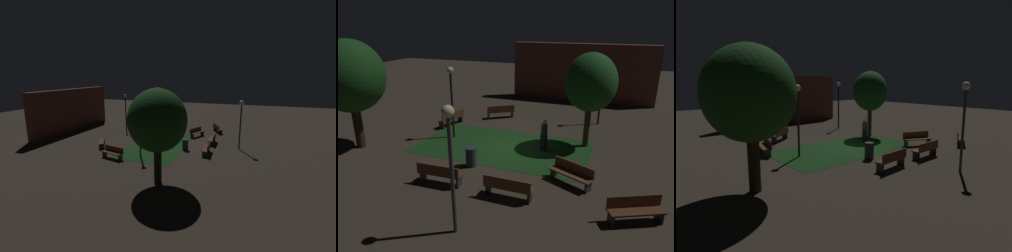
# 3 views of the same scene
# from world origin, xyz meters

# --- Properties ---
(ground_plane) EXTENTS (60.00, 60.00, 0.00)m
(ground_plane) POSITION_xyz_m (0.00, 0.00, 0.00)
(ground_plane) COLOR #3D3328
(grass_lawn) EXTENTS (8.68, 4.61, 0.01)m
(grass_lawn) POSITION_xyz_m (-0.50, -0.16, 0.01)
(grass_lawn) COLOR #194219
(grass_lawn) RESTS_ON ground
(bench_by_lamp) EXTENTS (1.82, 0.56, 0.88)m
(bench_by_lamp) POSITION_xyz_m (-1.43, -4.52, 0.48)
(bench_by_lamp) COLOR brown
(bench_by_lamp) RESTS_ON ground
(bench_front_left) EXTENTS (1.80, 0.49, 0.88)m
(bench_front_left) POSITION_xyz_m (1.43, -4.52, 0.48)
(bench_front_left) COLOR brown
(bench_front_left) RESTS_ON ground
(bench_front_right) EXTENTS (1.83, 1.19, 0.88)m
(bench_front_right) POSITION_xyz_m (3.39, -2.63, 0.48)
(bench_front_right) COLOR brown
(bench_front_right) RESTS_ON ground
(bench_path_side) EXTENTS (1.83, 1.23, 0.88)m
(bench_path_side) POSITION_xyz_m (5.67, -4.32, 0.48)
(bench_path_side) COLOR #512D19
(bench_path_side) RESTS_ON ground
(bench_corner) EXTENTS (0.89, 1.86, 0.88)m
(bench_corner) POSITION_xyz_m (-4.65, 1.83, 0.48)
(bench_corner) COLOR brown
(bench_corner) RESTS_ON ground
(bench_back_row) EXTENTS (1.74, 1.44, 0.88)m
(bench_back_row) POSITION_xyz_m (-2.40, 4.24, 0.48)
(bench_back_row) COLOR brown
(bench_back_row) RESTS_ON ground
(tree_near_wall) EXTENTS (2.48, 2.48, 4.73)m
(tree_near_wall) POSITION_xyz_m (3.42, 1.48, 3.27)
(tree_near_wall) COLOR #423021
(tree_near_wall) RESTS_ON ground
(tree_lawn_side) EXTENTS (3.27, 3.27, 5.36)m
(tree_lawn_side) POSITION_xyz_m (-7.25, -2.75, 3.59)
(tree_lawn_side) COLOR #2D2116
(tree_lawn_side) RESTS_ON ground
(lamp_post_path_center) EXTENTS (0.36, 0.36, 3.92)m
(lamp_post_path_center) POSITION_xyz_m (3.71, 5.36, 2.72)
(lamp_post_path_center) COLOR black
(lamp_post_path_center) RESTS_ON ground
(lamp_post_plaza_west) EXTENTS (0.36, 0.36, 3.87)m
(lamp_post_plaza_west) POSITION_xyz_m (-3.53, 0.14, 2.69)
(lamp_post_plaza_west) COLOR black
(lamp_post_plaza_west) RESTS_ON ground
(lamp_post_plaza_east) EXTENTS (0.36, 0.36, 4.02)m
(lamp_post_plaza_east) POSITION_xyz_m (0.58, -6.79, 2.78)
(lamp_post_plaza_east) COLOR #333338
(lamp_post_plaza_east) RESTS_ON ground
(trash_bin) EXTENTS (0.48, 0.48, 0.88)m
(trash_bin) POSITION_xyz_m (-1.00, -2.66, 0.44)
(trash_bin) COLOR #2D3842
(trash_bin) RESTS_ON ground
(pedestrian) EXTENTS (0.34, 0.32, 1.61)m
(pedestrian) POSITION_xyz_m (1.55, 0.16, 0.85)
(pedestrian) COLOR black
(pedestrian) RESTS_ON ground
(building_wall_backdrop) EXTENTS (10.95, 0.80, 4.46)m
(building_wall_backdrop) POSITION_xyz_m (1.82, 10.90, 2.23)
(building_wall_backdrop) COLOR brown
(building_wall_backdrop) RESTS_ON ground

